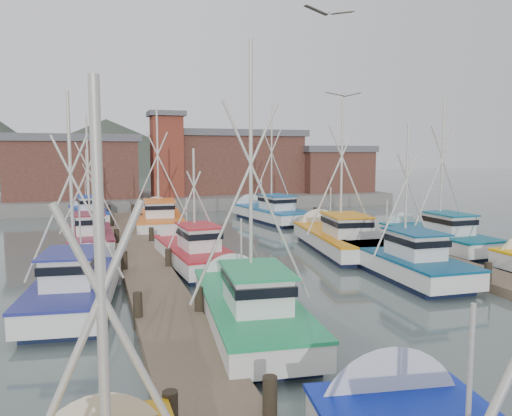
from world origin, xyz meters
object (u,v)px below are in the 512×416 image
object	(u,v)px
boat_4	(247,306)
boat_12	(159,219)
lookout_tower	(167,154)
boat_8	(192,253)

from	to	relation	value
boat_4	boat_12	distance (m)	22.54
lookout_tower	boat_4	bearing A→B (deg)	-94.13
boat_4	boat_12	bearing A→B (deg)	95.99
boat_8	boat_12	xyz separation A→B (m)	(0.04, 13.32, 0.01)
boat_8	boat_12	world-z (taller)	boat_12
boat_4	boat_8	world-z (taller)	boat_4
lookout_tower	boat_12	bearing A→B (deg)	-101.06
boat_4	boat_12	world-z (taller)	boat_4
boat_12	boat_4	bearing A→B (deg)	-84.84
boat_12	lookout_tower	bearing A→B (deg)	84.07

